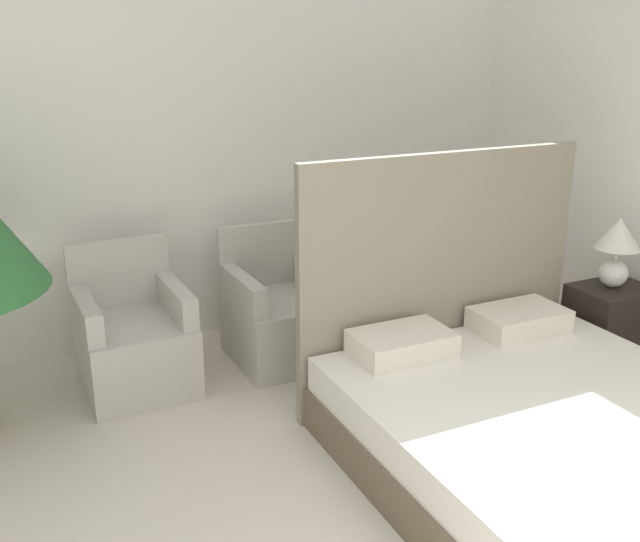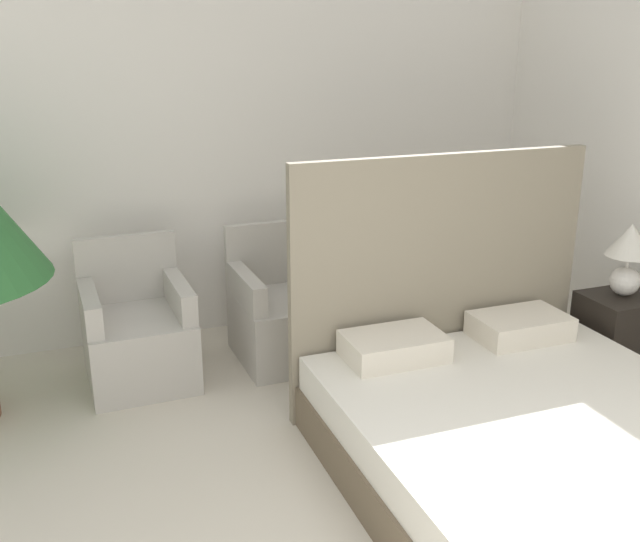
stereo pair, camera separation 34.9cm
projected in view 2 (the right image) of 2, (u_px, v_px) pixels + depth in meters
wall_back at (216, 137)px, 5.09m from camera, size 10.00×0.06×2.90m
bed at (533, 435)px, 3.50m from camera, size 1.87×2.18×1.51m
armchair_near_window_left at (138, 338)px, 4.59m from camera, size 0.67×0.73×0.90m
armchair_near_window_right at (285, 318)px, 4.92m from camera, size 0.67×0.73×0.90m
nightstand at (620, 338)px, 4.58m from camera, size 0.50×0.40×0.58m
table_lamp at (629, 251)px, 4.42m from camera, size 0.29×0.29×0.46m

